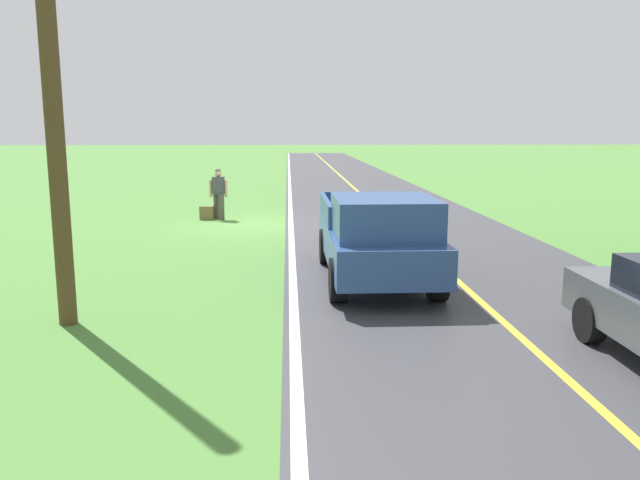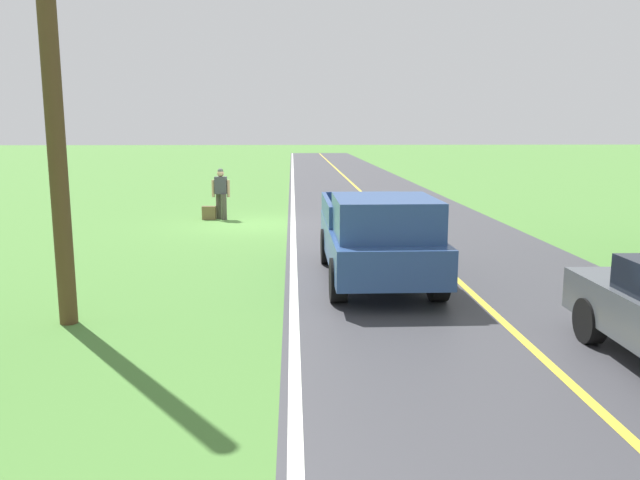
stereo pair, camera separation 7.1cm
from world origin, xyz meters
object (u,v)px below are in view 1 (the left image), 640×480
(hitchhiker_walking, at_px, (219,191))
(pickup_truck_passing, at_px, (377,235))
(suitcase_carried, at_px, (207,213))
(utility_pole_roadside, at_px, (50,60))

(hitchhiker_walking, relative_size, pickup_truck_passing, 0.32)
(pickup_truck_passing, bearing_deg, suitcase_carried, -63.42)
(hitchhiker_walking, height_order, pickup_truck_passing, pickup_truck_passing)
(hitchhiker_walking, relative_size, utility_pole_roadside, 0.21)
(utility_pole_roadside, bearing_deg, pickup_truck_passing, -154.84)
(pickup_truck_passing, relative_size, utility_pole_roadside, 0.66)
(suitcase_carried, relative_size, pickup_truck_passing, 0.09)
(hitchhiker_walking, bearing_deg, utility_pole_roadside, 84.32)
(suitcase_carried, distance_m, pickup_truck_passing, 10.22)
(suitcase_carried, xyz_separation_m, utility_pole_roadside, (0.74, 11.61, 3.84))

